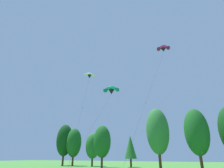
% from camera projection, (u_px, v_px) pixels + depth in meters
% --- Properties ---
extents(treeline_tree_a, '(5.42, 5.42, 13.39)m').
position_uv_depth(treeline_tree_a, '(65.00, 140.00, 64.51)').
color(treeline_tree_a, '#472D19').
rests_on(treeline_tree_a, ground_plane).
extents(treeline_tree_b, '(5.01, 5.01, 11.88)m').
position_uv_depth(treeline_tree_b, '(74.00, 143.00, 62.81)').
color(treeline_tree_b, '#472D19').
rests_on(treeline_tree_b, ground_plane).
extents(treeline_tree_c, '(4.47, 4.47, 9.90)m').
position_uv_depth(treeline_tree_c, '(93.00, 146.00, 59.69)').
color(treeline_tree_c, '#472D19').
rests_on(treeline_tree_c, ground_plane).
extents(treeline_tree_d, '(4.84, 4.84, 11.24)m').
position_uv_depth(treeline_tree_d, '(102.00, 141.00, 52.69)').
color(treeline_tree_d, '#472D19').
rests_on(treeline_tree_d, ground_plane).
extents(treeline_tree_e, '(3.50, 3.50, 8.64)m').
position_uv_depth(treeline_tree_e, '(130.00, 147.00, 53.95)').
color(treeline_tree_e, '#472D19').
rests_on(treeline_tree_e, ground_plane).
extents(treeline_tree_f, '(5.86, 5.86, 15.04)m').
position_uv_depth(treeline_tree_f, '(158.00, 131.00, 48.94)').
color(treeline_tree_f, '#472D19').
rests_on(treeline_tree_f, ground_plane).
extents(treeline_tree_g, '(5.46, 5.46, 13.56)m').
position_uv_depth(treeline_tree_g, '(197.00, 132.00, 43.31)').
color(treeline_tree_g, '#472D19').
rests_on(treeline_tree_g, ground_plane).
extents(parafoil_kite_high_teal, '(3.73, 13.97, 15.03)m').
position_uv_depth(parafoil_kite_high_teal, '(111.00, 90.00, 38.95)').
color(parafoil_kite_high_teal, teal).
extents(parafoil_kite_mid_magenta, '(4.17, 18.30, 23.55)m').
position_uv_depth(parafoil_kite_mid_magenta, '(163.00, 48.00, 39.95)').
color(parafoil_kite_mid_magenta, '#D12893').
extents(parafoil_kite_far_white, '(6.14, 12.18, 18.22)m').
position_uv_depth(parafoil_kite_far_white, '(90.00, 75.00, 40.49)').
color(parafoil_kite_far_white, white).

